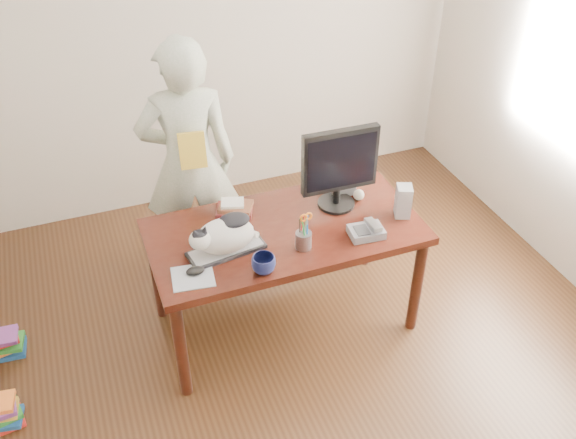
% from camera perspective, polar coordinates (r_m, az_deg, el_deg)
% --- Properties ---
extents(room, '(4.50, 4.50, 4.50)m').
position_cam_1_polar(room, '(2.96, 3.78, 1.85)').
color(room, black).
rests_on(room, ground).
extents(desk, '(1.60, 0.80, 0.75)m').
position_cam_1_polar(desk, '(3.90, -0.67, -1.87)').
color(desk, black).
rests_on(desk, ground).
extents(keyboard, '(0.45, 0.23, 0.03)m').
position_cam_1_polar(keyboard, '(3.60, -5.50, -2.71)').
color(keyboard, black).
rests_on(keyboard, desk).
extents(cat, '(0.42, 0.26, 0.24)m').
position_cam_1_polar(cat, '(3.52, -5.79, -1.38)').
color(cat, silver).
rests_on(cat, keyboard).
extents(monitor, '(0.47, 0.23, 0.53)m').
position_cam_1_polar(monitor, '(3.78, 4.61, 4.86)').
color(monitor, black).
rests_on(monitor, desk).
extents(pen_cup, '(0.11, 0.11, 0.23)m').
position_cam_1_polar(pen_cup, '(3.58, 1.40, -1.67)').
color(pen_cup, gray).
rests_on(pen_cup, desk).
extents(mousepad, '(0.25, 0.23, 0.01)m').
position_cam_1_polar(mousepad, '(3.46, -8.46, -5.07)').
color(mousepad, '#AEB3BB').
rests_on(mousepad, desk).
extents(mouse, '(0.11, 0.08, 0.04)m').
position_cam_1_polar(mouse, '(3.46, -8.24, -4.53)').
color(mouse, black).
rests_on(mouse, mousepad).
extents(coffee_mug, '(0.18, 0.18, 0.10)m').
position_cam_1_polar(coffee_mug, '(3.43, -2.18, -4.00)').
color(coffee_mug, black).
rests_on(coffee_mug, desk).
extents(phone, '(0.21, 0.17, 0.09)m').
position_cam_1_polar(phone, '(3.72, 7.03, -1.02)').
color(phone, slate).
rests_on(phone, desk).
extents(speaker, '(0.12, 0.13, 0.20)m').
position_cam_1_polar(speaker, '(3.87, 10.21, 1.62)').
color(speaker, '#9C9C9E').
rests_on(speaker, desk).
extents(baseball, '(0.07, 0.07, 0.07)m').
position_cam_1_polar(baseball, '(4.00, 6.31, 2.20)').
color(baseball, beige).
rests_on(baseball, desk).
extents(book_stack, '(0.25, 0.23, 0.08)m').
position_cam_1_polar(book_stack, '(3.87, -4.76, 1.02)').
color(book_stack, '#4C1514').
rests_on(book_stack, desk).
extents(calculator, '(0.20, 0.24, 0.07)m').
position_cam_1_polar(calculator, '(4.11, 4.60, 3.25)').
color(calculator, slate).
rests_on(calculator, desk).
extents(person, '(0.67, 0.49, 1.71)m').
position_cam_1_polar(person, '(4.20, -8.82, 4.92)').
color(person, silver).
rests_on(person, ground).
extents(held_book, '(0.17, 0.12, 0.23)m').
position_cam_1_polar(held_book, '(3.95, -8.50, 6.09)').
color(held_book, gold).
rests_on(held_book, person).
extents(book_pile_b, '(0.26, 0.20, 0.15)m').
position_cam_1_polar(book_pile_b, '(4.37, -24.00, -10.07)').
color(book_pile_b, '#174A8E').
rests_on(book_pile_b, ground).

